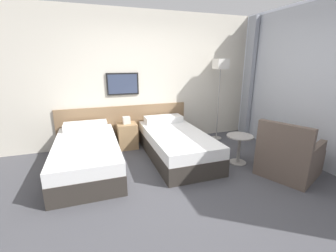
# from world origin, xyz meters

# --- Properties ---
(ground_plane) EXTENTS (16.00, 16.00, 0.00)m
(ground_plane) POSITION_xyz_m (0.00, 0.00, 0.00)
(ground_plane) COLOR #47474C
(wall_headboard) EXTENTS (10.00, 0.10, 2.70)m
(wall_headboard) POSITION_xyz_m (-0.03, 1.95, 1.30)
(wall_headboard) COLOR beige
(wall_headboard) RESTS_ON ground_plane
(wall_window) EXTENTS (0.21, 4.42, 2.70)m
(wall_window) POSITION_xyz_m (2.36, -0.18, 1.34)
(wall_window) COLOR white
(wall_window) RESTS_ON ground_plane
(bed_near_door) EXTENTS (0.98, 1.98, 0.61)m
(bed_near_door) POSITION_xyz_m (-1.32, 0.91, 0.25)
(bed_near_door) COLOR #332D28
(bed_near_door) RESTS_ON ground_plane
(bed_near_window) EXTENTS (0.98, 1.98, 0.61)m
(bed_near_window) POSITION_xyz_m (0.23, 0.91, 0.25)
(bed_near_window) COLOR #332D28
(bed_near_window) RESTS_ON ground_plane
(nightstand) EXTENTS (0.38, 0.38, 0.65)m
(nightstand) POSITION_xyz_m (-0.54, 1.65, 0.27)
(nightstand) COLOR #9E7A51
(nightstand) RESTS_ON ground_plane
(floor_lamp) EXTENTS (0.26, 0.26, 1.77)m
(floor_lamp) POSITION_xyz_m (1.48, 1.55, 1.51)
(floor_lamp) COLOR #9E9993
(floor_lamp) RESTS_ON ground_plane
(side_table) EXTENTS (0.44, 0.44, 0.50)m
(side_table) POSITION_xyz_m (1.17, 0.29, 0.35)
(side_table) COLOR gray
(side_table) RESTS_ON ground_plane
(armchair) EXTENTS (1.06, 1.02, 0.88)m
(armchair) POSITION_xyz_m (1.63, -0.32, 0.27)
(armchair) COLOR brown
(armchair) RESTS_ON ground_plane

